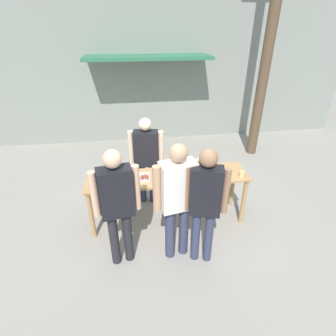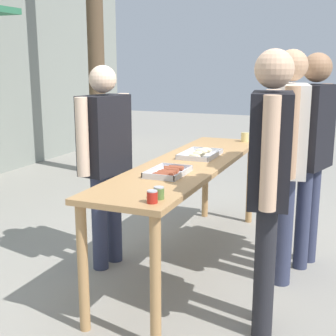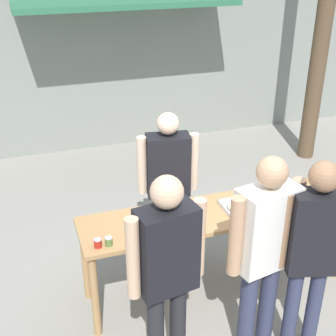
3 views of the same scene
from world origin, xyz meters
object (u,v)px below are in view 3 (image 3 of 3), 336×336
food_tray_sausages (171,219)px  condiment_jar_ketchup (109,241)px  person_customer_with_cup (313,245)px  person_server_behind_table (168,176)px  person_customer_holding_hotdog (167,265)px  person_customer_waiting_in_line (264,243)px  condiment_jar_mustard (98,243)px  food_tray_buns (245,205)px

food_tray_sausages → condiment_jar_ketchup: size_ratio=5.05×
condiment_jar_ketchup → person_customer_with_cup: person_customer_with_cup is taller
person_server_behind_table → person_customer_holding_hotdog: person_customer_holding_hotdog is taller
person_customer_holding_hotdog → person_customer_waiting_in_line: person_customer_waiting_in_line is taller
person_customer_with_cup → person_server_behind_table: bearing=-51.0°
person_customer_waiting_in_line → condiment_jar_mustard: bearing=-37.3°
condiment_jar_mustard → person_server_behind_table: (0.90, 0.84, 0.07)m
condiment_jar_ketchup → person_customer_with_cup: 1.66m
food_tray_sausages → person_customer_holding_hotdog: size_ratio=0.22×
food_tray_buns → condiment_jar_mustard: bearing=-172.5°
food_tray_sausages → person_customer_waiting_in_line: person_customer_waiting_in_line is taller
condiment_jar_mustard → person_customer_waiting_in_line: (1.22, -0.61, 0.14)m
food_tray_buns → condiment_jar_mustard: size_ratio=5.91×
condiment_jar_ketchup → person_customer_with_cup: (1.47, -0.75, 0.14)m
person_server_behind_table → person_customer_waiting_in_line: person_customer_waiting_in_line is taller
condiment_jar_ketchup → condiment_jar_mustard: bearing=178.3°
food_tray_buns → condiment_jar_ketchup: bearing=-171.9°
food_tray_buns → person_customer_waiting_in_line: person_customer_waiting_in_line is taller
person_customer_waiting_in_line → food_tray_buns: bearing=-118.5°
food_tray_sausages → person_server_behind_table: bearing=73.9°
condiment_jar_mustard → person_server_behind_table: size_ratio=0.05×
food_tray_sausages → person_server_behind_table: person_server_behind_table is taller
food_tray_sausages → condiment_jar_ketchup: bearing=-162.5°
condiment_jar_ketchup → person_customer_holding_hotdog: size_ratio=0.04×
person_customer_with_cup → person_customer_waiting_in_line: 0.38m
food_tray_sausages → food_tray_buns: food_tray_buns is taller
food_tray_buns → condiment_jar_ketchup: 1.39m
food_tray_buns → person_customer_with_cup: bearing=-84.5°
food_tray_buns → person_customer_waiting_in_line: bearing=-107.5°
condiment_jar_mustard → condiment_jar_ketchup: 0.09m
condiment_jar_mustard → person_customer_with_cup: 1.74m
condiment_jar_mustard → person_customer_with_cup: size_ratio=0.04×
condiment_jar_ketchup → food_tray_sausages: bearing=17.5°
food_tray_sausages → person_customer_waiting_in_line: bearing=-57.6°
condiment_jar_mustard → food_tray_sausages: bearing=15.1°
food_tray_buns → condiment_jar_ketchup: condiment_jar_ketchup is taller
condiment_jar_mustard → person_customer_with_cup: person_customer_with_cup is taller
person_customer_waiting_in_line → person_customer_with_cup: bearing=145.3°
person_customer_waiting_in_line → person_customer_holding_hotdog: bearing=-10.1°
person_customer_with_cup → food_tray_buns: bearing=-68.0°
food_tray_buns → person_server_behind_table: size_ratio=0.27×
food_tray_buns → person_customer_with_cup: (0.09, -0.95, 0.16)m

